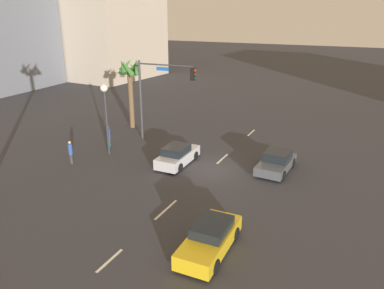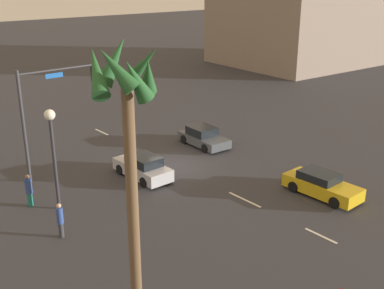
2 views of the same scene
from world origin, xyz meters
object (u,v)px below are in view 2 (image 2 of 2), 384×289
Objects in this scene: car_2 at (321,185)px; pedestrian_1 at (29,190)px; building_1 at (295,13)px; streetlamp at (52,140)px; car_3 at (143,167)px; traffic_signal at (49,104)px; palm_tree_0 at (127,118)px; pedestrian_0 at (60,219)px; car_1 at (203,137)px.

pedestrian_1 is (9.26, 13.08, 0.32)m from car_2.
car_2 is 2.43× the size of pedestrian_1.
pedestrian_1 is 0.10× the size of building_1.
pedestrian_1 is (1.30, 1.03, -2.94)m from streetlamp.
car_2 is at bearing -143.61° from car_3.
car_3 is at bearing -135.00° from traffic_signal.
building_1 is (19.92, -39.05, 6.19)m from car_3.
car_2 is 10.57m from car_3.
streetlamp is at bearing 95.43° from car_3.
traffic_signal is 5.60m from pedestrian_1.
car_2 is at bearing -82.24° from palm_tree_0.
car_3 is 2.37× the size of pedestrian_0.
streetlamp reaches higher than car_1.
pedestrian_1 is at bearing -3.01° from palm_tree_0.
traffic_signal is at bearing 113.77° from building_1.
streetlamp reaches higher than pedestrian_1.
building_1 is at bearing -67.32° from pedestrian_1.
pedestrian_1 is at bearing 54.71° from car_2.
traffic_signal is at bearing -42.69° from pedestrian_1.
car_2 is 0.65× the size of traffic_signal.
car_2 is at bearing 177.61° from car_1.
streetlamp reaches higher than car_2.
car_1 is 0.41× the size of palm_tree_0.
pedestrian_0 is (-5.41, 13.68, 0.32)m from car_1.
pedestrian_1 is (0.75, 6.81, 0.28)m from car_3.
pedestrian_0 is at bearing 120.16° from building_1.
streetlamp is 0.54× the size of palm_tree_0.
car_3 is at bearing 106.95° from car_1.
car_3 is at bearing 36.39° from car_2.
traffic_signal is 1.23× the size of streetlamp.
car_1 is at bearing -68.42° from pedestrian_0.
streetlamp is (-4.45, 1.87, -0.66)m from traffic_signal.
streetlamp is 0.30× the size of building_1.
pedestrian_1 is (-3.15, 2.91, -3.60)m from traffic_signal.
building_1 is at bearing -49.07° from car_2.
car_1 is 7.02m from car_3.
car_3 is 0.23× the size of building_1.
car_3 is 6.63m from streetlamp.
palm_tree_0 is (-7.01, 0.43, 6.60)m from pedestrian_0.
streetlamp is 4.25m from pedestrian_0.
palm_tree_0 is at bearing 131.36° from car_1.
building_1 is (20.47, -44.83, 2.97)m from streetlamp.
building_1 reaches higher than car_2.
pedestrian_0 is at bearing -3.50° from palm_tree_0.
car_3 is 0.41× the size of palm_tree_0.
pedestrian_1 reaches higher than pedestrian_0.
car_1 is 13.16m from streetlamp.
building_1 is at bearing -65.46° from streetlamp.
building_1 is (28.43, -32.78, 6.23)m from car_2.
car_2 is 16.52m from traffic_signal.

